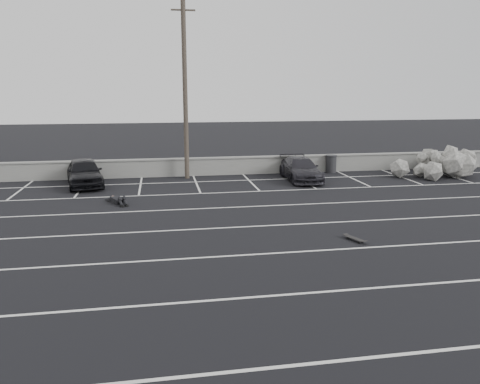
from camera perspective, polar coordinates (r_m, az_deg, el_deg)
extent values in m
plane|color=black|center=(14.96, 6.08, -7.33)|extent=(120.00, 120.00, 0.00)
cube|color=gray|center=(28.17, -1.70, 3.15)|extent=(50.00, 0.35, 1.00)
cube|color=gray|center=(28.09, -1.70, 4.20)|extent=(50.00, 0.45, 0.08)
cube|color=silver|center=(9.87, 16.16, -18.77)|extent=(36.00, 0.10, 0.01)
cube|color=silver|center=(12.31, 9.97, -11.91)|extent=(36.00, 0.10, 0.01)
cube|color=silver|center=(14.96, 6.08, -7.32)|extent=(36.00, 0.10, 0.01)
cube|color=silver|center=(17.71, 3.43, -4.11)|extent=(36.00, 0.10, 0.01)
cube|color=silver|center=(20.54, 1.51, -1.77)|extent=(36.00, 0.10, 0.01)
cube|color=silver|center=(23.41, 0.06, 0.01)|extent=(36.00, 0.10, 0.01)
cube|color=silver|center=(26.31, -1.07, 1.39)|extent=(36.00, 0.10, 0.01)
cube|color=silver|center=(26.47, -25.12, 0.27)|extent=(0.10, 5.00, 0.01)
cube|color=silver|center=(25.84, -18.70, 0.53)|extent=(0.10, 5.00, 0.01)
cube|color=silver|center=(25.54, -12.05, 0.78)|extent=(0.10, 5.00, 0.01)
cube|color=silver|center=(25.59, -5.32, 1.03)|extent=(0.10, 5.00, 0.01)
cube|color=silver|center=(26.00, 1.28, 1.26)|extent=(0.10, 5.00, 0.01)
cube|color=silver|center=(26.73, 7.61, 1.46)|extent=(0.10, 5.00, 0.01)
cube|color=silver|center=(27.77, 13.53, 1.63)|extent=(0.10, 5.00, 0.01)
cube|color=silver|center=(29.08, 18.97, 1.78)|extent=(0.10, 5.00, 0.01)
cube|color=silver|center=(30.64, 23.90, 1.90)|extent=(0.10, 5.00, 0.01)
imported|color=black|center=(26.18, -18.43, 2.32)|extent=(2.55, 4.56, 1.46)
imported|color=#232127|center=(26.63, 7.42, 2.79)|extent=(1.87, 4.38, 1.26)
cylinder|color=#4C4238|center=(26.76, -6.71, 12.10)|extent=(0.26, 0.26, 9.85)
cube|color=#4C4238|center=(27.08, -6.95, 21.17)|extent=(1.31, 0.09, 0.09)
cylinder|color=#28282A|center=(29.41, 11.05, 3.34)|extent=(0.80, 0.80, 1.02)
cylinder|color=#28282A|center=(29.33, 11.09, 4.37)|extent=(0.88, 0.88, 0.06)
cube|color=black|center=(16.41, 13.83, -5.51)|extent=(0.49, 0.82, 0.02)
cube|color=#28282A|center=(16.60, 13.16, -5.40)|extent=(0.17, 0.11, 0.04)
cube|color=#28282A|center=(16.24, 14.49, -5.87)|extent=(0.17, 0.11, 0.04)
cylinder|color=black|center=(16.54, 12.91, -5.54)|extent=(0.05, 0.06, 0.06)
cylinder|color=black|center=(16.67, 13.40, -5.41)|extent=(0.05, 0.06, 0.06)
cylinder|color=black|center=(16.18, 14.25, -6.01)|extent=(0.05, 0.06, 0.06)
cylinder|color=black|center=(16.32, 14.73, -5.88)|extent=(0.05, 0.06, 0.06)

